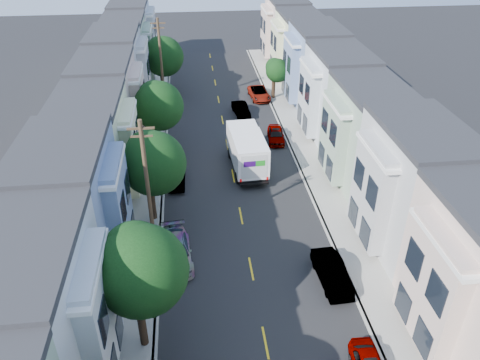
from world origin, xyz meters
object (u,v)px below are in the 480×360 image
at_px(parked_right_b, 332,273).
at_px(fedex_truck, 247,150).
at_px(utility_pole_near, 148,193).
at_px(parked_right_c, 276,135).
at_px(tree_e, 163,57).
at_px(utility_pole_far, 161,65).
at_px(tree_b, 140,271).
at_px(lead_sedan, 241,110).
at_px(tree_c, 152,164).
at_px(tree_far_r, 277,71).
at_px(tree_d, 158,106).
at_px(parked_left_c, 176,251).
at_px(parked_left_d, 177,176).
at_px(parked_right_d, 259,94).

bearing_deg(parked_right_b, fedex_truck, 100.23).
distance_m(utility_pole_near, parked_right_c, 20.31).
height_order(tree_e, utility_pole_far, utility_pole_far).
distance_m(tree_b, lead_sedan, 32.03).
relative_size(tree_c, parked_right_c, 1.73).
relative_size(tree_e, lead_sedan, 1.83).
bearing_deg(tree_b, tree_c, 90.00).
height_order(tree_e, tree_far_r, tree_e).
height_order(tree_e, fedex_truck, tree_e).
bearing_deg(tree_e, tree_b, -90.00).
bearing_deg(lead_sedan, tree_d, -142.76).
distance_m(tree_far_r, lead_sedan, 7.06).
xyz_separation_m(tree_b, parked_left_c, (1.40, 6.88, -4.62)).
relative_size(utility_pole_near, parked_left_d, 2.52).
distance_m(tree_c, parked_right_b, 14.39).
bearing_deg(parked_right_c, utility_pole_far, 145.10).
relative_size(utility_pole_far, fedex_truck, 1.42).
distance_m(tree_d, tree_far_r, 18.56).
xyz_separation_m(utility_pole_far, parked_right_c, (11.20, -9.66, -4.48)).
xyz_separation_m(tree_far_r, utility_pole_far, (-13.19, -1.64, 1.74)).
xyz_separation_m(lead_sedan, parked_right_b, (2.71, -26.89, 0.07)).
relative_size(utility_pole_near, parked_right_b, 2.30).
bearing_deg(tree_c, tree_far_r, 60.50).
xyz_separation_m(tree_d, parked_left_c, (1.40, -15.16, -4.20)).
xyz_separation_m(tree_far_r, lead_sedan, (-4.71, -4.48, -2.76)).
bearing_deg(parked_right_c, tree_c, -127.08).
distance_m(tree_e, parked_right_b, 35.93).
distance_m(utility_pole_far, parked_left_c, 26.89).
height_order(utility_pole_near, parked_left_c, utility_pole_near).
xyz_separation_m(parked_left_d, parked_right_d, (9.80, 18.41, -0.01)).
bearing_deg(tree_d, lead_sedan, 44.98).
height_order(lead_sedan, parked_right_c, parked_right_c).
height_order(fedex_truck, parked_right_d, fedex_truck).
height_order(tree_b, tree_d, tree_b).
bearing_deg(tree_e, parked_left_c, -87.38).
bearing_deg(tree_b, parked_left_c, 78.48).
xyz_separation_m(utility_pole_far, parked_left_d, (1.40, -16.62, -4.49)).
bearing_deg(parked_left_d, parked_right_b, -52.09).
distance_m(tree_d, parked_left_c, 15.80).
distance_m(lead_sedan, parked_left_d, 15.49).
bearing_deg(tree_far_r, parked_left_d, -122.87).
bearing_deg(parked_left_c, tree_e, 87.33).
bearing_deg(parked_right_b, parked_right_c, 86.93).
distance_m(tree_d, parked_right_b, 21.96).
xyz_separation_m(tree_d, parked_right_d, (11.20, 13.11, -4.28)).
relative_size(fedex_truck, parked_right_c, 1.70).
bearing_deg(utility_pole_near, parked_right_c, 55.57).
relative_size(utility_pole_far, parked_left_d, 2.52).
bearing_deg(parked_right_d, parked_left_c, -113.26).
bearing_deg(utility_pole_far, tree_d, -90.01).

